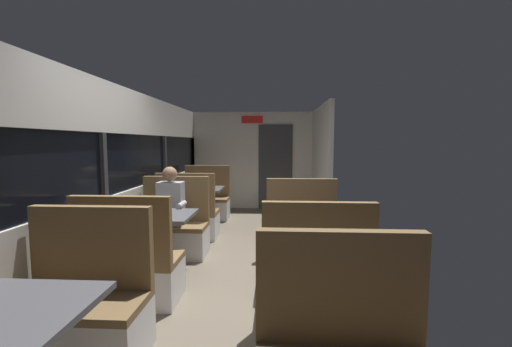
% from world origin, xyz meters
% --- Properties ---
extents(ground_plane, '(3.30, 9.20, 0.02)m').
position_xyz_m(ground_plane, '(0.00, 0.00, -0.01)').
color(ground_plane, '#665B4C').
extents(carriage_window_panel_left, '(0.09, 8.48, 2.30)m').
position_xyz_m(carriage_window_panel_left, '(-1.45, 0.00, 1.11)').
color(carriage_window_panel_left, beige).
rests_on(carriage_window_panel_left, ground_plane).
extents(carriage_end_bulkhead, '(2.90, 0.11, 2.30)m').
position_xyz_m(carriage_end_bulkhead, '(0.06, 4.19, 1.14)').
color(carriage_end_bulkhead, beige).
rests_on(carriage_end_bulkhead, ground_plane).
extents(carriage_aisle_panel_right, '(0.08, 2.40, 2.30)m').
position_xyz_m(carriage_aisle_panel_right, '(1.45, 3.00, 1.15)').
color(carriage_aisle_panel_right, beige).
rests_on(carriage_aisle_panel_right, ground_plane).
extents(dining_table_near_window, '(0.90, 0.70, 0.74)m').
position_xyz_m(dining_table_near_window, '(-0.89, -2.09, 0.64)').
color(dining_table_near_window, '#9E9EA3').
rests_on(dining_table_near_window, ground_plane).
extents(bench_near_window_facing_entry, '(0.95, 0.50, 1.10)m').
position_xyz_m(bench_near_window_facing_entry, '(-0.89, -1.39, 0.33)').
color(bench_near_window_facing_entry, silver).
rests_on(bench_near_window_facing_entry, ground_plane).
extents(dining_table_mid_window, '(0.90, 0.70, 0.74)m').
position_xyz_m(dining_table_mid_window, '(-0.89, 0.13, 0.64)').
color(dining_table_mid_window, '#9E9EA3').
rests_on(dining_table_mid_window, ground_plane).
extents(bench_mid_window_facing_end, '(0.95, 0.50, 1.10)m').
position_xyz_m(bench_mid_window_facing_end, '(-0.89, -0.57, 0.33)').
color(bench_mid_window_facing_end, silver).
rests_on(bench_mid_window_facing_end, ground_plane).
extents(bench_mid_window_facing_entry, '(0.95, 0.50, 1.10)m').
position_xyz_m(bench_mid_window_facing_entry, '(-0.89, 0.83, 0.33)').
color(bench_mid_window_facing_entry, silver).
rests_on(bench_mid_window_facing_entry, ground_plane).
extents(dining_table_far_window, '(0.90, 0.70, 0.74)m').
position_xyz_m(dining_table_far_window, '(-0.89, 2.34, 0.64)').
color(dining_table_far_window, '#9E9EA3').
rests_on(dining_table_far_window, ground_plane).
extents(bench_far_window_facing_end, '(0.95, 0.50, 1.10)m').
position_xyz_m(bench_far_window_facing_end, '(-0.89, 1.64, 0.33)').
color(bench_far_window_facing_end, silver).
rests_on(bench_far_window_facing_end, ground_plane).
extents(bench_far_window_facing_entry, '(0.95, 0.50, 1.10)m').
position_xyz_m(bench_far_window_facing_entry, '(-0.89, 3.04, 0.33)').
color(bench_far_window_facing_entry, silver).
rests_on(bench_far_window_facing_entry, ground_plane).
extents(dining_table_rear_aisle, '(0.90, 0.70, 0.74)m').
position_xyz_m(dining_table_rear_aisle, '(0.89, -0.07, 0.64)').
color(dining_table_rear_aisle, '#9E9EA3').
rests_on(dining_table_rear_aisle, ground_plane).
extents(bench_rear_aisle_facing_end, '(0.95, 0.50, 1.10)m').
position_xyz_m(bench_rear_aisle_facing_end, '(0.89, -0.77, 0.33)').
color(bench_rear_aisle_facing_end, silver).
rests_on(bench_rear_aisle_facing_end, ground_plane).
extents(bench_rear_aisle_facing_entry, '(0.95, 0.50, 1.10)m').
position_xyz_m(bench_rear_aisle_facing_entry, '(0.89, 0.63, 0.33)').
color(bench_rear_aisle_facing_entry, silver).
rests_on(bench_rear_aisle_facing_entry, ground_plane).
extents(seated_passenger, '(0.47, 0.55, 1.26)m').
position_xyz_m(seated_passenger, '(-0.89, 0.75, 0.54)').
color(seated_passenger, '#26262D').
rests_on(seated_passenger, ground_plane).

